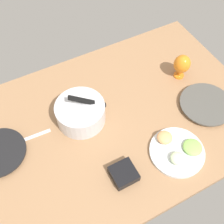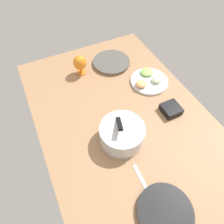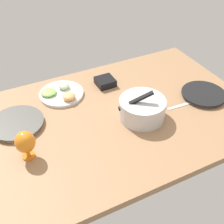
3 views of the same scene
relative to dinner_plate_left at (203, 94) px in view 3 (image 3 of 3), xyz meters
The scene contains 8 objects.
ground_plane 57.57cm from the dinner_plate_left, ahead, with size 160.00×104.00×4.00cm, color #99704C.
dinner_plate_left is the anchor object (origin of this frame).
dinner_plate_right 110.07cm from the dinner_plate_left, 12.43° to the right, with size 28.75×28.75×2.57cm.
mixing_bowl 44.15cm from the dinner_plate_left, ahead, with size 26.27×25.43×18.15cm.
fruit_platter 86.74cm from the dinner_plate_left, 26.84° to the right, with size 26.95×26.95×5.60cm.
hurricane_glass_orange 107.83cm from the dinner_plate_left, ahead, with size 9.53×9.53×15.43cm.
square_bowl_black 61.31cm from the dinner_plate_left, 38.00° to the right, with size 11.27×11.27×4.55cm.
fork_by_left_plate 17.76cm from the dinner_plate_left, ahead, with size 18.00×1.80×0.60cm, color silver.
Camera 3 is at (56.77, 111.73, 105.61)cm, focal length 46.70 mm.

